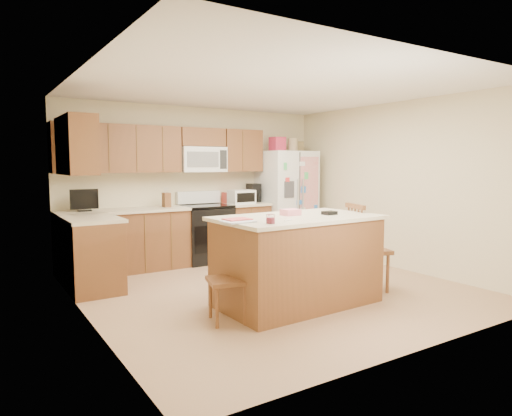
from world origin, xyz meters
TOP-DOWN VIEW (x-y plane):
  - ground at (0.00, 0.00)m, footprint 4.50×4.50m
  - room_shell at (0.00, 0.00)m, footprint 4.60×4.60m
  - cabinetry at (-0.98, 1.79)m, footprint 3.36×1.56m
  - stove at (0.00, 1.94)m, footprint 0.76×0.65m
  - refrigerator at (1.57, 1.87)m, footprint 0.90×0.79m
  - island at (-0.13, -0.65)m, footprint 1.92×1.12m
  - windsor_chair_left at (-1.05, -0.75)m, footprint 0.46×0.47m
  - windsor_chair_back at (-0.03, 0.11)m, footprint 0.46×0.44m
  - windsor_chair_right at (0.94, -0.67)m, footprint 0.56×0.58m

SIDE VIEW (x-z plane):
  - ground at x=0.00m, z-range 0.00..0.00m
  - windsor_chair_left at x=-1.05m, z-range -0.02..0.88m
  - windsor_chair_back at x=-0.03m, z-range -0.03..0.94m
  - stove at x=0.00m, z-range -0.09..1.04m
  - island at x=-0.13m, z-range -0.04..1.05m
  - windsor_chair_right at x=0.94m, z-range -0.03..1.06m
  - cabinetry at x=-0.98m, z-range -0.16..1.99m
  - refrigerator at x=1.57m, z-range -0.10..1.94m
  - room_shell at x=0.00m, z-range 0.18..2.70m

